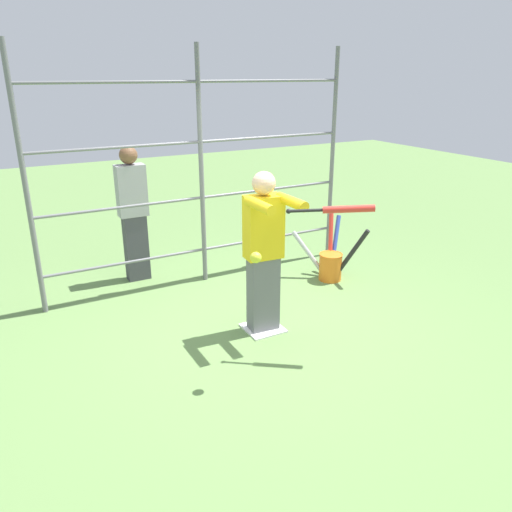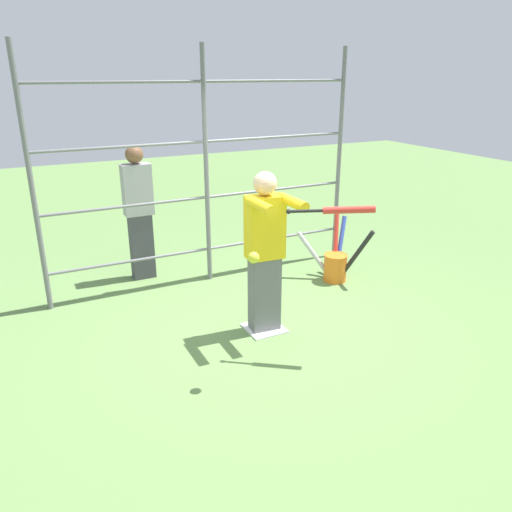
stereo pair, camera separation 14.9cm
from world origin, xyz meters
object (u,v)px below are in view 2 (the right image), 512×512
softball_in_flight (254,258)px  bystander_behind_fence (139,211)px  baseball_bat_swinging (341,210)px  batter (266,249)px  bat_bucket (336,263)px

softball_in_flight → bystander_behind_fence: 2.88m
baseball_bat_swinging → batter: bearing=-61.5°
bat_bucket → bystander_behind_fence: (2.29, -1.26, 0.69)m
baseball_bat_swinging → bystander_behind_fence: size_ratio=0.38×
batter → bat_bucket: batter is taller
baseball_bat_swinging → bat_bucket: size_ratio=0.77×
baseball_bat_swinging → bat_bucket: baseball_bat_swinging is taller
batter → softball_in_flight: 0.97m
baseball_bat_swinging → bat_bucket: 2.26m
bat_bucket → bystander_behind_fence: 2.70m
bat_bucket → bystander_behind_fence: bystander_behind_fence is taller
batter → bystander_behind_fence: bystander_behind_fence is taller
baseball_bat_swinging → bystander_behind_fence: bearing=-67.2°
bat_bucket → bystander_behind_fence: size_ratio=0.49×
batter → bystander_behind_fence: 2.22m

